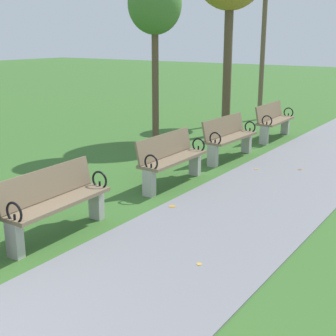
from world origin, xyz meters
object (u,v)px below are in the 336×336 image
at_px(park_bench_2, 55,201).
at_px(park_bench_4, 229,137).
at_px(park_bench_3, 171,158).
at_px(park_bench_5, 274,120).
at_px(tree_1, 155,7).

relative_size(park_bench_2, park_bench_4, 1.00).
bearing_deg(park_bench_2, park_bench_4, 90.00).
height_order(park_bench_3, park_bench_5, same).
distance_m(park_bench_3, park_bench_5, 4.71).
xyz_separation_m(park_bench_3, park_bench_4, (0.00, 2.21, 0.00)).
xyz_separation_m(park_bench_2, tree_1, (-1.87, 4.84, 2.69)).
bearing_deg(park_bench_3, park_bench_5, 90.00).
distance_m(park_bench_3, tree_1, 3.90).
relative_size(park_bench_3, park_bench_5, 1.00).
bearing_deg(park_bench_4, park_bench_3, -90.00).
height_order(park_bench_2, park_bench_4, same).
bearing_deg(tree_1, park_bench_5, 54.15).
bearing_deg(park_bench_5, park_bench_3, -90.00).
height_order(park_bench_5, tree_1, tree_1).
xyz_separation_m(park_bench_3, park_bench_5, (0.00, 4.71, 0.00)).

